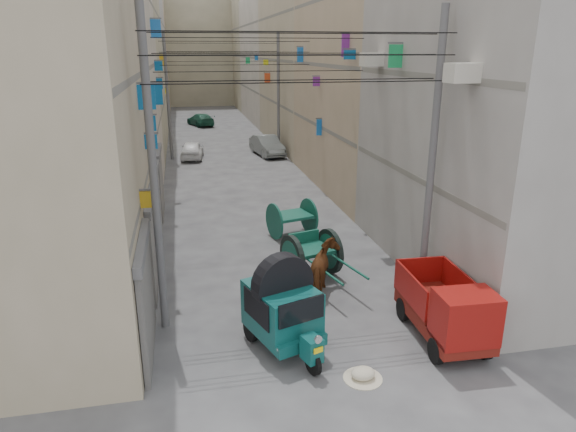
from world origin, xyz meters
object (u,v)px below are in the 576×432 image
object	(u,v)px
feed_sack	(363,373)
distant_car_green	(201,120)
second_cart	(292,217)
distant_car_white	(192,150)
tonga_cart	(312,254)
auto_rickshaw	(283,306)
mini_truck	(450,315)
horse	(325,269)
distant_car_grey	(267,146)

from	to	relation	value
feed_sack	distant_car_green	world-z (taller)	distant_car_green
second_cart	distant_car_white	bearing A→B (deg)	86.37
feed_sack	distant_car_white	distance (m)	25.34
tonga_cart	auto_rickshaw	bearing A→B (deg)	-128.79
mini_truck	distant_car_green	world-z (taller)	mini_truck
second_cart	distant_car_white	size ratio (longest dim) A/B	0.55
horse	distant_car_grey	world-z (taller)	horse
feed_sack	distant_car_white	bearing A→B (deg)	96.73
mini_truck	distant_car_grey	bearing A→B (deg)	93.15
distant_car_white	distant_car_grey	world-z (taller)	distant_car_grey
second_cart	distant_car_green	xyz separation A→B (m)	(-2.12, 31.46, -0.17)
distant_car_grey	distant_car_green	bearing A→B (deg)	94.74
distant_car_green	tonga_cart	bearing A→B (deg)	74.59
second_cart	feed_sack	distance (m)	9.30
second_cart	distant_car_grey	bearing A→B (deg)	68.35
tonga_cart	horse	world-z (taller)	horse
second_cart	feed_sack	bearing A→B (deg)	-107.94
tonga_cart	horse	bearing A→B (deg)	-101.22
auto_rickshaw	distant_car_green	xyz separation A→B (m)	(-0.27, 39.08, -0.50)
feed_sack	distant_car_grey	xyz separation A→B (m)	(2.10, 25.29, 0.53)
tonga_cart	mini_truck	world-z (taller)	mini_truck
distant_car_white	distant_car_green	distance (m)	15.62
auto_rickshaw	distant_car_white	world-z (taller)	auto_rickshaw
auto_rickshaw	mini_truck	distance (m)	4.03
tonga_cart	distant_car_grey	distance (m)	19.90
tonga_cart	horse	size ratio (longest dim) A/B	1.92
auto_rickshaw	distant_car_grey	xyz separation A→B (m)	(3.57, 23.65, -0.41)
horse	distant_car_grey	distance (m)	21.14
distant_car_green	feed_sack	bearing A→B (deg)	73.87
mini_truck	distant_car_green	xyz separation A→B (m)	(-4.22, 39.85, -0.26)
auto_rickshaw	distant_car_white	size ratio (longest dim) A/B	0.78
second_cart	feed_sack	world-z (taller)	second_cart
tonga_cart	feed_sack	size ratio (longest dim) A/B	6.35
distant_car_green	mini_truck	bearing A→B (deg)	77.47
tonga_cart	second_cart	distance (m)	3.79
second_cart	distant_car_white	distance (m)	16.24
mini_truck	distant_car_grey	distance (m)	24.42
feed_sack	distant_car_green	xyz separation A→B (m)	(-1.73, 40.73, 0.44)
mini_truck	second_cart	xyz separation A→B (m)	(-2.10, 8.39, -0.09)
tonga_cart	mini_truck	size ratio (longest dim) A/B	1.10
distant_car_white	distant_car_green	world-z (taller)	distant_car_white
feed_sack	distant_car_green	bearing A→B (deg)	92.44
feed_sack	distant_car_green	size ratio (longest dim) A/B	0.14
horse	auto_rickshaw	bearing A→B (deg)	75.02
distant_car_white	auto_rickshaw	bearing A→B (deg)	99.25
auto_rickshaw	distant_car_white	xyz separation A→B (m)	(-1.50, 23.51, -0.49)
auto_rickshaw	feed_sack	size ratio (longest dim) A/B	4.97
distant_car_grey	mini_truck	bearing A→B (deg)	-98.29
distant_car_grey	auto_rickshaw	bearing A→B (deg)	-107.77
tonga_cart	mini_truck	bearing A→B (deg)	-78.92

